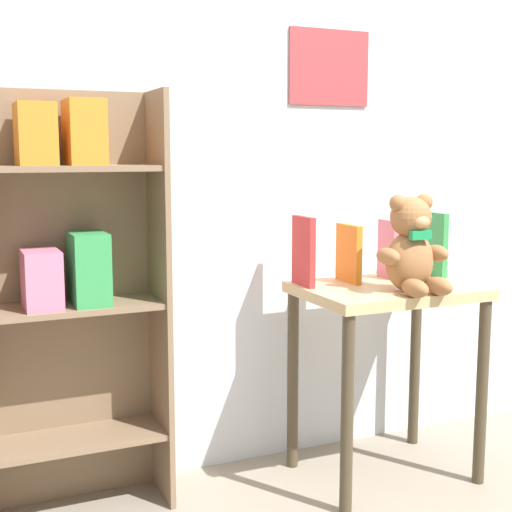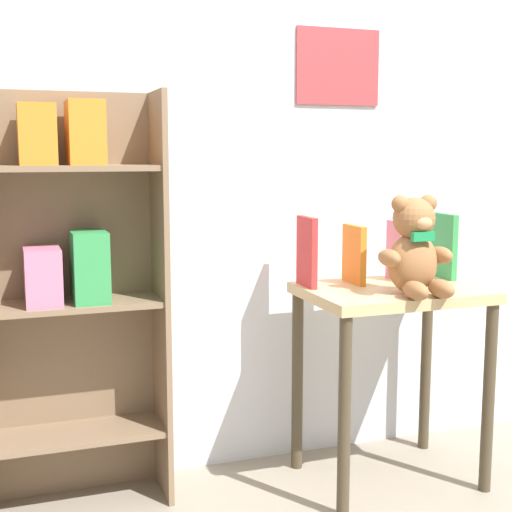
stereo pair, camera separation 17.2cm
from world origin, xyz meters
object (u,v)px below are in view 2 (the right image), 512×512
(bookshelf_side, at_px, (66,274))
(book_standing_pink, at_px, (397,251))
(display_table, at_px, (391,323))
(book_standing_red, at_px, (307,252))
(book_standing_orange, at_px, (354,254))
(book_standing_green, at_px, (443,246))
(teddy_bear, at_px, (415,249))

(bookshelf_side, xyz_separation_m, book_standing_pink, (1.13, -0.08, 0.03))
(book_standing_pink, bearing_deg, display_table, -123.22)
(bookshelf_side, xyz_separation_m, book_standing_red, (0.78, -0.08, 0.05))
(book_standing_orange, relative_size, book_standing_green, 0.87)
(teddy_bear, distance_m, book_standing_orange, 0.26)
(bookshelf_side, height_order, book_standing_orange, bookshelf_side)
(book_standing_red, distance_m, book_standing_orange, 0.18)
(book_standing_red, distance_m, book_standing_green, 0.53)
(book_standing_orange, distance_m, book_standing_pink, 0.18)
(display_table, bearing_deg, book_standing_orange, 128.26)
(bookshelf_side, distance_m, book_standing_pink, 1.14)
(book_standing_green, bearing_deg, book_standing_orange, 179.58)
(teddy_bear, bearing_deg, book_standing_orange, 111.66)
(display_table, relative_size, book_standing_red, 2.87)
(book_standing_orange, xyz_separation_m, book_standing_pink, (0.18, 0.01, 0.00))
(teddy_bear, height_order, book_standing_red, teddy_bear)
(display_table, distance_m, book_standing_orange, 0.26)
(bookshelf_side, bearing_deg, book_standing_green, -4.15)
(display_table, bearing_deg, bookshelf_side, 169.21)
(book_standing_red, bearing_deg, book_standing_orange, 0.33)
(book_standing_orange, xyz_separation_m, book_standing_green, (0.35, -0.01, 0.02))
(display_table, bearing_deg, book_standing_green, 21.53)
(display_table, distance_m, book_standing_red, 0.38)
(teddy_bear, relative_size, book_standing_red, 1.34)
(bookshelf_side, relative_size, book_standing_orange, 6.52)
(teddy_bear, relative_size, book_standing_green, 1.36)
(display_table, relative_size, book_standing_green, 2.91)
(bookshelf_side, xyz_separation_m, teddy_bear, (1.05, -0.32, 0.07))
(book_standing_green, bearing_deg, book_standing_pink, 175.09)
(display_table, distance_m, teddy_bear, 0.29)
(book_standing_red, xyz_separation_m, book_standing_green, (0.53, -0.01, -0.00))
(bookshelf_side, relative_size, book_standing_red, 5.58)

